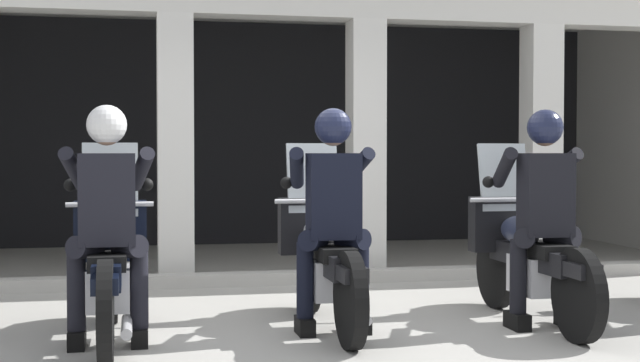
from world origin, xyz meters
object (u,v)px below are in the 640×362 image
at_px(motorcycle_left, 109,266).
at_px(police_officer_right, 544,199).
at_px(police_officer_left, 107,204).
at_px(motorcycle_center, 324,258).
at_px(police_officer_center, 333,200).
at_px(motorcycle_right, 527,255).

xyz_separation_m(motorcycle_left, police_officer_right, (3.07, -0.27, 0.44)).
height_order(police_officer_left, police_officer_right, same).
bearing_deg(police_officer_right, motorcycle_left, 174.40).
height_order(motorcycle_center, police_officer_center, police_officer_center).
xyz_separation_m(police_officer_center, police_officer_right, (1.54, -0.12, -0.00)).
distance_m(motorcycle_left, motorcycle_right, 3.07).
distance_m(police_officer_left, police_officer_right, 3.07).
relative_size(motorcycle_center, police_officer_center, 1.29).
relative_size(motorcycle_left, police_officer_left, 1.29).
bearing_deg(police_officer_right, motorcycle_center, 164.56).
distance_m(motorcycle_right, police_officer_right, 0.52).
bearing_deg(motorcycle_left, police_officer_right, -3.67).
xyz_separation_m(police_officer_center, motorcycle_right, (1.54, 0.16, -0.44)).
bearing_deg(police_officer_center, motorcycle_right, 6.80).
relative_size(police_officer_left, motorcycle_right, 0.78).
bearing_deg(police_officer_left, police_officer_right, 1.61).
height_order(motorcycle_left, police_officer_right, police_officer_right).
bearing_deg(motorcycle_center, police_officer_right, -13.99).
bearing_deg(motorcycle_left, motorcycle_right, 1.61).
bearing_deg(police_officer_left, motorcycle_center, 16.66).
bearing_deg(motorcycle_right, police_officer_right, -90.85).
relative_size(motorcycle_left, police_officer_right, 1.29).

